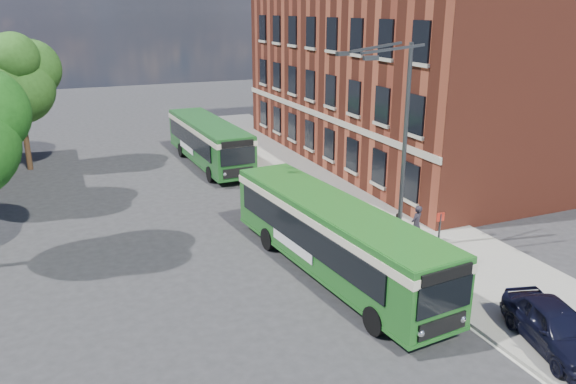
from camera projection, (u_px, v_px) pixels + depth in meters
name	position (u px, v px, depth m)	size (l,w,h in m)	color
ground	(272.00, 253.00, 24.68)	(120.00, 120.00, 0.00)	#28282A
pavement	(331.00, 184.00, 34.24)	(6.00, 48.00, 0.15)	gray
kerb_line	(285.00, 191.00, 33.14)	(0.12, 48.00, 0.01)	beige
brick_office	(398.00, 59.00, 38.18)	(12.10, 26.00, 14.20)	maroon
street_lamp	(397.00, 147.00, 23.22)	(2.96, 2.38, 9.00)	#383B3D
bus_stop_sign	(439.00, 237.00, 22.60)	(0.35, 0.08, 2.52)	#383B3D
bus_front	(333.00, 232.00, 22.21)	(3.78, 12.76, 3.02)	#1F601F
bus_rear	(209.00, 139.00, 38.07)	(3.03, 11.74, 3.02)	#1A531D
parked_car	(555.00, 327.00, 17.37)	(1.71, 4.26, 1.45)	black
pedestrian_a	(416.00, 224.00, 25.14)	(0.65, 0.43, 1.78)	black
pedestrian_b	(397.00, 230.00, 24.86)	(0.76, 0.59, 1.56)	black
tree_right	(18.00, 78.00, 35.63)	(5.29, 5.03, 8.93)	#3C2615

